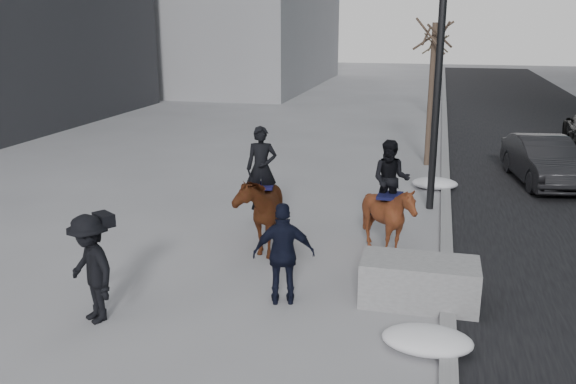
% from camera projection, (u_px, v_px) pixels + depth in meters
% --- Properties ---
extents(ground, '(120.00, 120.00, 0.00)m').
position_uv_depth(ground, '(272.00, 292.00, 10.73)').
color(ground, gray).
rests_on(ground, ground).
extents(curb, '(0.25, 90.00, 0.12)m').
position_uv_depth(curb, '(445.00, 169.00, 19.37)').
color(curb, gray).
rests_on(curb, ground).
extents(planter, '(1.94, 0.97, 0.77)m').
position_uv_depth(planter, '(419.00, 282.00, 10.20)').
color(planter, gray).
rests_on(planter, ground).
extents(car_near, '(2.07, 4.30, 1.36)m').
position_uv_depth(car_near, '(543.00, 161.00, 17.68)').
color(car_near, black).
rests_on(car_near, ground).
extents(tree_near, '(1.20, 1.20, 5.05)m').
position_uv_depth(tree_near, '(431.00, 88.00, 19.47)').
color(tree_near, '#3B2922').
rests_on(tree_near, ground).
extents(tree_far, '(1.20, 1.20, 4.24)m').
position_uv_depth(tree_far, '(435.00, 73.00, 29.49)').
color(tree_far, '#362B1F').
rests_on(tree_far, ground).
extents(mounted_left, '(1.23, 2.09, 2.54)m').
position_uv_depth(mounted_left, '(260.00, 204.00, 12.60)').
color(mounted_left, '#4D2A0F').
rests_on(mounted_left, ground).
extents(mounted_right, '(1.30, 1.45, 2.34)m').
position_uv_depth(mounted_right, '(389.00, 210.00, 12.23)').
color(mounted_right, '#4B260F').
rests_on(mounted_right, ground).
extents(feeder, '(1.11, 0.99, 1.75)m').
position_uv_depth(feeder, '(284.00, 254.00, 10.09)').
color(feeder, black).
rests_on(feeder, ground).
extents(camera_crew, '(1.31, 1.17, 1.75)m').
position_uv_depth(camera_crew, '(91.00, 268.00, 9.49)').
color(camera_crew, black).
rests_on(camera_crew, ground).
extents(lamppost, '(0.25, 0.80, 9.09)m').
position_uv_depth(lamppost, '(443.00, 3.00, 14.12)').
color(lamppost, black).
rests_on(lamppost, ground).
extents(snow_piles, '(1.31, 9.85, 0.33)m').
position_uv_depth(snow_piles, '(432.00, 240.00, 12.80)').
color(snow_piles, silver).
rests_on(snow_piles, ground).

